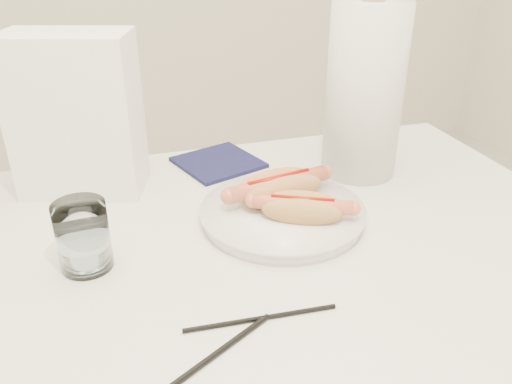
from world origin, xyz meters
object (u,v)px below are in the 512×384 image
object	(u,v)px
hotdog_left	(278,188)
water_glass	(83,236)
napkin_box	(76,115)
hotdog_right	(302,208)
plate	(282,216)
table	(224,289)
paper_towel_roll	(365,92)

from	to	relation	value
hotdog_left	water_glass	bearing A→B (deg)	-178.79
hotdog_left	napkin_box	xyz separation A→B (m)	(-0.30, 0.18, 0.09)
hotdog_left	napkin_box	world-z (taller)	napkin_box
hotdog_left	hotdog_right	world-z (taller)	hotdog_left
napkin_box	hotdog_left	bearing A→B (deg)	-14.13
water_glass	plate	bearing A→B (deg)	7.03
plate	table	bearing A→B (deg)	-149.63
hotdog_left	water_glass	world-z (taller)	water_glass
hotdog_right	hotdog_left	bearing A→B (deg)	127.93
table	hotdog_left	xyz separation A→B (m)	(0.12, 0.10, 0.10)
plate	hotdog_right	bearing A→B (deg)	-63.83
paper_towel_roll	hotdog_right	bearing A→B (deg)	-136.39
table	water_glass	xyz separation A→B (m)	(-0.18, 0.03, 0.11)
plate	paper_towel_roll	xyz separation A→B (m)	(0.20, 0.14, 0.14)
table	paper_towel_roll	size ratio (longest dim) A/B	3.87
hotdog_left	paper_towel_roll	world-z (taller)	paper_towel_roll
table	plate	xyz separation A→B (m)	(0.11, 0.07, 0.07)
table	water_glass	bearing A→B (deg)	170.64
hotdog_left	hotdog_right	xyz separation A→B (m)	(0.01, -0.07, -0.00)
table	hotdog_left	distance (m)	0.19
table	napkin_box	size ratio (longest dim) A/B	4.40
plate	napkin_box	size ratio (longest dim) A/B	0.92
table	hotdog_right	distance (m)	0.17
hotdog_left	napkin_box	distance (m)	0.36
napkin_box	paper_towel_roll	size ratio (longest dim) A/B	0.88
plate	hotdog_right	size ratio (longest dim) A/B	1.73
hotdog_left	paper_towel_roll	xyz separation A→B (m)	(0.20, 0.11, 0.11)
hotdog_right	water_glass	world-z (taller)	water_glass
plate	napkin_box	distance (m)	0.39
water_glass	napkin_box	size ratio (longest dim) A/B	0.36
paper_towel_roll	hotdog_left	bearing A→B (deg)	-151.67
water_glass	paper_towel_roll	size ratio (longest dim) A/B	0.32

